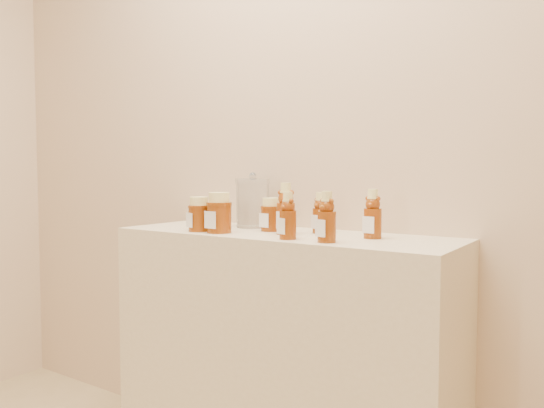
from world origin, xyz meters
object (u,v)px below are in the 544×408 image
Objects in this scene: honey_jar_left at (199,214)px; display_table at (281,362)px; glass_canister at (253,201)px; bear_bottle_front_left at (288,213)px; bear_bottle_back_left at (286,205)px.

display_table is at bearing 44.91° from honey_jar_left.
honey_jar_left is at bearing -110.09° from glass_canister.
bear_bottle_back_left is at bearing 143.41° from bear_bottle_front_left.
bear_bottle_front_left is at bearing -68.97° from bear_bottle_back_left.
glass_canister is (-0.22, 0.12, 0.00)m from bear_bottle_back_left.
display_table is at bearing -26.36° from glass_canister.
glass_canister is (-0.19, 0.09, 0.55)m from display_table.
glass_canister is (0.08, 0.21, 0.04)m from honey_jar_left.
honey_jar_left reaches higher than display_table.
display_table is 7.26× the size of bear_bottle_front_left.
display_table is at bearing 147.55° from bear_bottle_front_left.
display_table is 0.55m from bear_bottle_back_left.
display_table is at bearing 129.86° from bear_bottle_back_left.
bear_bottle_back_left reaches higher than honey_jar_left.
bear_bottle_back_left is at bearing 38.89° from honey_jar_left.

